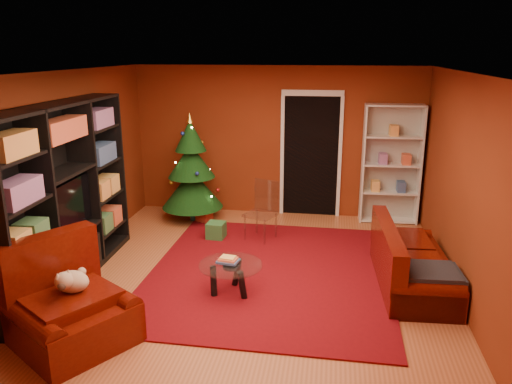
% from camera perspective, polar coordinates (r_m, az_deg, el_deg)
% --- Properties ---
extents(floor, '(5.00, 5.50, 0.05)m').
position_cam_1_polar(floor, '(6.57, -0.55, -10.01)').
color(floor, '#A6532E').
rests_on(floor, ground).
extents(ceiling, '(5.00, 5.50, 0.05)m').
position_cam_1_polar(ceiling, '(5.91, -0.62, 13.76)').
color(ceiling, silver).
rests_on(ceiling, wall_back).
extents(wall_back, '(5.00, 0.05, 2.60)m').
position_cam_1_polar(wall_back, '(8.79, 2.42, 5.79)').
color(wall_back, maroon).
rests_on(wall_back, ground).
extents(wall_left, '(0.05, 5.50, 2.60)m').
position_cam_1_polar(wall_left, '(6.97, -21.53, 1.97)').
color(wall_left, maroon).
rests_on(wall_left, ground).
extents(wall_right, '(0.05, 5.50, 2.60)m').
position_cam_1_polar(wall_right, '(6.22, 23.01, 0.21)').
color(wall_right, maroon).
rests_on(wall_right, ground).
extents(doorway, '(1.06, 0.60, 2.16)m').
position_cam_1_polar(doorway, '(8.75, 6.28, 3.99)').
color(doorway, black).
rests_on(doorway, floor).
extents(rug, '(3.14, 3.66, 0.02)m').
position_cam_1_polar(rug, '(6.70, 1.53, -9.14)').
color(rug, maroon).
rests_on(rug, floor).
extents(media_unit, '(0.55, 2.94, 2.25)m').
position_cam_1_polar(media_unit, '(6.56, -21.20, -0.44)').
color(media_unit, black).
rests_on(media_unit, floor).
extents(christmas_tree, '(1.07, 1.07, 1.86)m').
position_cam_1_polar(christmas_tree, '(8.54, -7.39, 2.65)').
color(christmas_tree, black).
rests_on(christmas_tree, floor).
extents(gift_box_teal, '(0.33, 0.33, 0.30)m').
position_cam_1_polar(gift_box_teal, '(8.74, -6.26, -2.12)').
color(gift_box_teal, '#1B6A84').
rests_on(gift_box_teal, floor).
extents(gift_box_green, '(0.29, 0.29, 0.27)m').
position_cam_1_polar(gift_box_green, '(7.82, -4.58, -4.43)').
color(gift_box_green, '#286330').
rests_on(gift_box_green, floor).
extents(gift_box_red, '(0.28, 0.28, 0.22)m').
position_cam_1_polar(gift_box_red, '(8.61, -5.94, -2.69)').
color(gift_box_red, '#A73623').
rests_on(gift_box_red, floor).
extents(white_bookshelf, '(0.96, 0.37, 2.05)m').
position_cam_1_polar(white_bookshelf, '(8.65, 15.19, 3.03)').
color(white_bookshelf, white).
rests_on(white_bookshelf, floor).
extents(armchair, '(1.53, 1.53, 0.86)m').
position_cam_1_polar(armchair, '(5.37, -20.26, -11.94)').
color(armchair, '#480B05').
rests_on(armchair, rug).
extents(dog, '(0.47, 0.50, 0.28)m').
position_cam_1_polar(dog, '(5.34, -20.26, -9.59)').
color(dog, beige).
rests_on(dog, armchair).
extents(sofa, '(0.91, 1.85, 0.78)m').
position_cam_1_polar(sofa, '(6.51, 17.57, -7.06)').
color(sofa, '#480B05').
rests_on(sofa, rug).
extents(coffee_table, '(0.87, 0.87, 0.48)m').
position_cam_1_polar(coffee_table, '(6.09, -2.89, -9.87)').
color(coffee_table, gray).
rests_on(coffee_table, rug).
extents(acrylic_chair, '(0.57, 0.59, 0.83)m').
position_cam_1_polar(acrylic_chair, '(7.66, 0.52, -2.57)').
color(acrylic_chair, '#66605B').
rests_on(acrylic_chair, rug).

